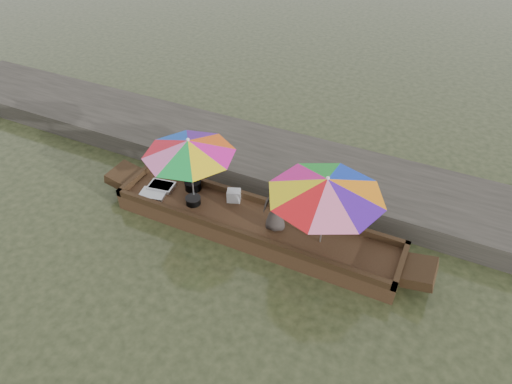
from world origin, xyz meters
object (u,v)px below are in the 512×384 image
at_px(tray_crayfish, 161,186).
at_px(tray_scallop, 153,194).
at_px(umbrella_stern, 324,211).
at_px(charcoal_grill, 193,201).
at_px(cooking_pot, 193,185).
at_px(supply_bag, 234,196).
at_px(boat_hull, 254,226).
at_px(vendor, 276,207).
at_px(umbrella_bow, 191,171).

relative_size(tray_crayfish, tray_scallop, 1.00).
bearing_deg(tray_crayfish, umbrella_stern, -0.76).
xyz_separation_m(tray_crayfish, umbrella_stern, (3.71, -0.05, 0.73)).
xyz_separation_m(tray_scallop, charcoal_grill, (0.94, 0.14, 0.04)).
xyz_separation_m(cooking_pot, charcoal_grill, (0.27, -0.43, -0.02)).
relative_size(supply_bag, umbrella_stern, 0.13).
bearing_deg(charcoal_grill, tray_scallop, -171.60).
relative_size(tray_crayfish, charcoal_grill, 1.79).
distance_m(boat_hull, supply_bag, 0.81).
xyz_separation_m(charcoal_grill, supply_bag, (0.72, 0.47, 0.06)).
height_order(vendor, umbrella_bow, umbrella_bow).
relative_size(charcoal_grill, umbrella_bow, 0.17).
xyz_separation_m(boat_hull, umbrella_bow, (-1.41, 0.00, 0.95)).
relative_size(boat_hull, umbrella_stern, 2.80).
distance_m(boat_hull, tray_crayfish, 2.30).
bearing_deg(umbrella_bow, charcoal_grill, -68.50).
distance_m(tray_crayfish, umbrella_bow, 1.14).
distance_m(tray_crayfish, supply_bag, 1.67).
relative_size(charcoal_grill, umbrella_stern, 0.14).
bearing_deg(boat_hull, charcoal_grill, -176.04).
xyz_separation_m(vendor, umbrella_bow, (-1.90, 0.03, 0.24)).
bearing_deg(boat_hull, supply_bag, 150.37).
bearing_deg(charcoal_grill, vendor, 2.15).
relative_size(tray_crayfish, vendor, 0.52).
xyz_separation_m(tray_scallop, supply_bag, (1.66, 0.61, 0.10)).
xyz_separation_m(cooking_pot, umbrella_stern, (3.07, -0.34, 0.68)).
xyz_separation_m(supply_bag, umbrella_bow, (-0.76, -0.37, 0.65)).
height_order(charcoal_grill, umbrella_bow, umbrella_bow).
xyz_separation_m(tray_crayfish, tray_scallop, (-0.02, -0.28, -0.01)).
xyz_separation_m(supply_bag, umbrella_stern, (2.07, -0.37, 0.65)).
height_order(tray_crayfish, tray_scallop, tray_crayfish).
bearing_deg(umbrella_stern, cooking_pot, 173.70).
distance_m(cooking_pot, tray_scallop, 0.88).
distance_m(cooking_pot, umbrella_stern, 3.16).
bearing_deg(vendor, cooking_pot, -26.36).
bearing_deg(umbrella_bow, boat_hull, 0.00).
xyz_separation_m(tray_crayfish, charcoal_grill, (0.91, -0.14, 0.03)).
distance_m(charcoal_grill, vendor, 1.92).
xyz_separation_m(tray_scallop, umbrella_stern, (3.73, 0.23, 0.74)).
distance_m(vendor, umbrella_bow, 1.91).
xyz_separation_m(umbrella_bow, umbrella_stern, (2.83, 0.00, 0.00)).
height_order(cooking_pot, tray_scallop, cooking_pot).
xyz_separation_m(charcoal_grill, vendor, (1.86, 0.07, 0.46)).
bearing_deg(vendor, boat_hull, -19.66).
xyz_separation_m(tray_crayfish, vendor, (2.77, -0.07, 0.49)).
height_order(boat_hull, umbrella_stern, umbrella_stern).
bearing_deg(cooking_pot, supply_bag, 1.95).
bearing_deg(boat_hull, tray_scallop, -174.23).
height_order(tray_crayfish, charcoal_grill, charcoal_grill).
relative_size(tray_scallop, umbrella_stern, 0.26).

